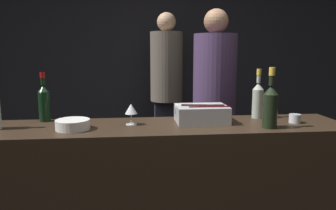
# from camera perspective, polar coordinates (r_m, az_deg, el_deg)

# --- Properties ---
(wall_back_chalkboard) EXTENTS (6.40, 0.06, 2.80)m
(wall_back_chalkboard) POSITION_cam_1_polar(r_m,az_deg,el_deg) (4.16, -3.17, 9.15)
(wall_back_chalkboard) COLOR black
(wall_back_chalkboard) RESTS_ON ground_plane
(bar_counter) EXTENTS (2.21, 0.50, 0.97)m
(bar_counter) POSITION_cam_1_polar(r_m,az_deg,el_deg) (2.16, 0.07, -16.14)
(bar_counter) COLOR #2D2116
(bar_counter) RESTS_ON ground_plane
(ice_bin_with_bottles) EXTENTS (0.33, 0.25, 0.11)m
(ice_bin_with_bottles) POSITION_cam_1_polar(r_m,az_deg,el_deg) (2.08, 5.86, -1.34)
(ice_bin_with_bottles) COLOR #B7BABF
(ice_bin_with_bottles) RESTS_ON bar_counter
(bowl_white) EXTENTS (0.19, 0.19, 0.06)m
(bowl_white) POSITION_cam_1_polar(r_m,az_deg,el_deg) (1.96, -16.26, -3.23)
(bowl_white) COLOR white
(bowl_white) RESTS_ON bar_counter
(wine_glass) EXTENTS (0.08, 0.08, 0.13)m
(wine_glass) POSITION_cam_1_polar(r_m,az_deg,el_deg) (2.01, -6.45, -0.80)
(wine_glass) COLOR silver
(wine_glass) RESTS_ON bar_counter
(candle_votive) EXTENTS (0.07, 0.07, 0.05)m
(candle_votive) POSITION_cam_1_polar(r_m,az_deg,el_deg) (2.21, 21.23, -2.19)
(candle_votive) COLOR silver
(candle_votive) RESTS_ON bar_counter
(red_wine_bottle_burgundy) EXTENTS (0.07, 0.07, 0.31)m
(red_wine_bottle_burgundy) POSITION_cam_1_polar(r_m,az_deg,el_deg) (2.23, -20.78, 0.61)
(red_wine_bottle_burgundy) COLOR black
(red_wine_bottle_burgundy) RESTS_ON bar_counter
(rose_wine_bottle) EXTENTS (0.07, 0.07, 0.33)m
(rose_wine_bottle) POSITION_cam_1_polar(r_m,az_deg,el_deg) (2.27, 15.37, 1.06)
(rose_wine_bottle) COLOR #9EA899
(rose_wine_bottle) RESTS_ON bar_counter
(champagne_bottle) EXTENTS (0.09, 0.09, 0.35)m
(champagne_bottle) POSITION_cam_1_polar(r_m,az_deg,el_deg) (1.99, 17.41, 0.08)
(champagne_bottle) COLOR black
(champagne_bottle) RESTS_ON bar_counter
(person_in_hoodie) EXTENTS (0.38, 0.38, 1.77)m
(person_in_hoodie) POSITION_cam_1_polar(r_m,az_deg,el_deg) (2.93, 8.06, 0.86)
(person_in_hoodie) COLOR black
(person_in_hoodie) RESTS_ON ground_plane
(person_blond_tee) EXTENTS (0.36, 0.36, 1.84)m
(person_blond_tee) POSITION_cam_1_polar(r_m,az_deg,el_deg) (3.72, -0.26, 3.43)
(person_blond_tee) COLOR black
(person_blond_tee) RESTS_ON ground_plane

